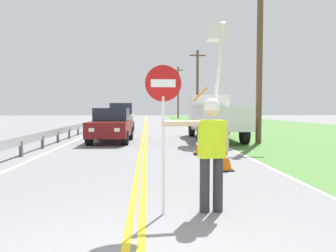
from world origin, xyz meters
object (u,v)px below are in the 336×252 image
object	(u,v)px
flagger_worker	(211,147)
traffic_cone_mid	(199,145)
utility_pole_mid	(197,85)
stop_sign_paddle	(163,106)
oncoming_suv_second	(122,117)
utility_pole_far	(178,92)
traffic_cone_lead	(226,158)
utility_pole_near	(260,58)
utility_bucket_truck	(214,113)
oncoming_sedan_nearest	(111,125)

from	to	relation	value
flagger_worker	traffic_cone_mid	bearing A→B (deg)	82.23
utility_pole_mid	stop_sign_paddle	bearing A→B (deg)	-99.93
flagger_worker	oncoming_suv_second	xyz separation A→B (m)	(-3.01, 20.09, 0.01)
utility_pole_far	traffic_cone_lead	bearing A→B (deg)	-93.99
utility_pole_near	utility_bucket_truck	bearing A→B (deg)	127.14
utility_pole_far	utility_bucket_truck	bearing A→B (deg)	-92.62
oncoming_suv_second	utility_pole_far	size ratio (longest dim) A/B	0.52
oncoming_suv_second	traffic_cone_lead	distance (m)	17.20
flagger_worker	stop_sign_paddle	bearing A→B (deg)	-174.33
flagger_worker	traffic_cone_mid	world-z (taller)	flagger_worker
utility_pole_far	traffic_cone_mid	xyz separation A→B (m)	(-3.50, -44.14, -4.35)
oncoming_sedan_nearest	traffic_cone_mid	world-z (taller)	oncoming_sedan_nearest
flagger_worker	oncoming_suv_second	distance (m)	20.32
oncoming_suv_second	utility_pole_mid	size ratio (longest dim) A/B	0.56
oncoming_suv_second	utility_bucket_truck	bearing A→B (deg)	-54.28
stop_sign_paddle	traffic_cone_lead	world-z (taller)	stop_sign_paddle
oncoming_sedan_nearest	traffic_cone_mid	bearing A→B (deg)	-50.94
utility_pole_near	traffic_cone_lead	distance (m)	8.26
utility_bucket_truck	utility_pole_far	world-z (taller)	utility_pole_far
flagger_worker	traffic_cone_lead	size ratio (longest dim) A/B	2.61
oncoming_sedan_nearest	traffic_cone_lead	bearing A→B (deg)	-62.99
flagger_worker	traffic_cone_lead	distance (m)	3.64
utility_bucket_truck	oncoming_suv_second	world-z (taller)	utility_bucket_truck
stop_sign_paddle	utility_pole_far	world-z (taller)	utility_pole_far
stop_sign_paddle	traffic_cone_lead	xyz separation A→B (m)	(1.85, 3.48, -1.37)
oncoming_sedan_nearest	utility_pole_mid	bearing A→B (deg)	69.42
traffic_cone_lead	utility_pole_near	bearing A→B (deg)	63.85
flagger_worker	utility_pole_near	distance (m)	11.32
stop_sign_paddle	flagger_worker	bearing A→B (deg)	5.67
stop_sign_paddle	utility_pole_far	bearing A→B (deg)	84.20
utility_bucket_truck	utility_pole_far	xyz separation A→B (m)	(1.76, 38.36, 3.25)
stop_sign_paddle	traffic_cone_lead	size ratio (longest dim) A/B	3.33
oncoming_suv_second	traffic_cone_mid	bearing A→B (deg)	-74.04
utility_bucket_truck	stop_sign_paddle	bearing A→B (deg)	-105.37
utility_pole_far	traffic_cone_mid	bearing A→B (deg)	-94.53
traffic_cone_lead	traffic_cone_mid	bearing A→B (deg)	93.79
utility_pole_near	traffic_cone_lead	xyz separation A→B (m)	(-3.24, -6.60, -3.75)
utility_pole_near	utility_pole_mid	bearing A→B (deg)	89.14
flagger_worker	stop_sign_paddle	distance (m)	1.02
utility_bucket_truck	oncoming_suv_second	bearing A→B (deg)	125.72
oncoming_sedan_nearest	utility_pole_far	size ratio (longest dim) A/B	0.46
utility_bucket_truck	oncoming_suv_second	size ratio (longest dim) A/B	1.48
utility_bucket_truck	oncoming_suv_second	xyz separation A→B (m)	(-5.63, 7.83, -0.37)
stop_sign_paddle	utility_pole_mid	distance (m)	31.50
stop_sign_paddle	traffic_cone_mid	world-z (taller)	stop_sign_paddle
utility_bucket_truck	traffic_cone_mid	distance (m)	6.13
flagger_worker	utility_pole_far	xyz separation A→B (m)	(4.38, 50.62, 3.64)
utility_pole_mid	utility_pole_near	bearing A→B (deg)	-90.86
stop_sign_paddle	traffic_cone_mid	bearing A→B (deg)	75.89
utility_bucket_truck	traffic_cone_mid	bearing A→B (deg)	-106.78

